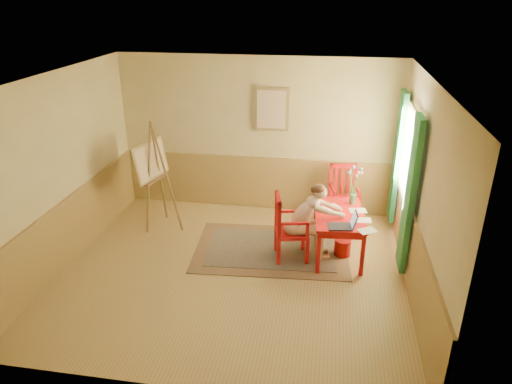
% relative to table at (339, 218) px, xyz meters
% --- Properties ---
extents(room, '(5.04, 4.54, 2.84)m').
position_rel_table_xyz_m(room, '(-1.49, -0.72, 0.77)').
color(room, tan).
rests_on(room, ground).
extents(wainscot, '(5.00, 4.50, 1.00)m').
position_rel_table_xyz_m(wainscot, '(-1.49, 0.08, -0.13)').
color(wainscot, tan).
rests_on(wainscot, room).
extents(window, '(0.12, 2.01, 2.20)m').
position_rel_table_xyz_m(window, '(0.93, 0.38, 0.71)').
color(window, white).
rests_on(window, room).
extents(wall_portrait, '(0.60, 0.05, 0.76)m').
position_rel_table_xyz_m(wall_portrait, '(-1.24, 1.49, 1.27)').
color(wall_portrait, '#967D4C').
rests_on(wall_portrait, room).
extents(rug, '(2.51, 1.77, 0.02)m').
position_rel_table_xyz_m(rug, '(-1.02, -0.02, -0.62)').
color(rug, '#8C7251').
rests_on(rug, room).
extents(table, '(0.81, 1.25, 0.72)m').
position_rel_table_xyz_m(table, '(0.00, 0.00, 0.00)').
color(table, red).
rests_on(table, room).
extents(chair_left, '(0.57, 0.55, 1.04)m').
position_rel_table_xyz_m(chair_left, '(-0.74, -0.22, -0.11)').
color(chair_left, red).
rests_on(chair_left, room).
extents(chair_back, '(0.55, 0.57, 1.06)m').
position_rel_table_xyz_m(chair_back, '(0.08, 1.09, -0.10)').
color(chair_back, red).
rests_on(chair_back, room).
extents(figure, '(0.94, 0.50, 1.22)m').
position_rel_table_xyz_m(figure, '(-0.45, -0.17, 0.04)').
color(figure, beige).
rests_on(figure, room).
extents(laptop, '(0.42, 0.28, 0.24)m').
position_rel_table_xyz_m(laptop, '(0.07, -0.45, 0.14)').
color(laptop, '#1E2338').
rests_on(laptop, table).
extents(papers, '(0.82, 0.99, 0.00)m').
position_rel_table_xyz_m(papers, '(0.22, -0.09, 0.09)').
color(papers, white).
rests_on(papers, table).
extents(vase, '(0.26, 0.30, 0.61)m').
position_rel_table_xyz_m(vase, '(0.20, 0.38, 0.37)').
color(vase, '#3F724C').
rests_on(vase, table).
extents(wastebasket, '(0.32, 0.32, 0.27)m').
position_rel_table_xyz_m(wastebasket, '(0.09, -0.01, -0.49)').
color(wastebasket, red).
rests_on(wastebasket, room).
extents(easel, '(0.71, 0.85, 1.89)m').
position_rel_table_xyz_m(easel, '(-3.10, 0.50, 0.49)').
color(easel, brown).
rests_on(easel, room).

